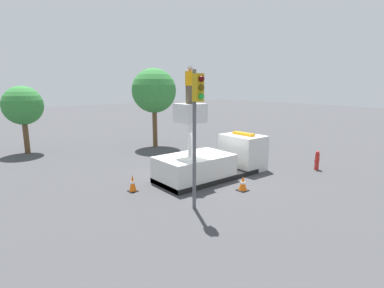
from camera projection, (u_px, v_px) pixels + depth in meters
ground_plane at (207, 177)px, 15.70m from camera, size 120.00×120.00×0.00m
bucket_truck at (214, 160)px, 15.80m from camera, size 6.34×2.39×3.90m
worker at (190, 85)px, 14.07m from camera, size 0.40×0.26×1.75m
traffic_light_pole at (197, 113)px, 10.99m from camera, size 0.34×0.57×5.33m
fire_hydrant at (317, 161)px, 17.02m from camera, size 0.48×0.24×1.10m
traffic_cone_rear at (133, 183)px, 13.58m from camera, size 0.40×0.40×0.80m
traffic_cone_curbside at (243, 184)px, 13.71m from camera, size 0.47×0.47×0.69m
tree_left_bg at (23, 106)px, 20.62m from camera, size 2.68×2.68×4.72m
tree_right_bg at (154, 91)px, 22.65m from camera, size 3.35×3.35×6.02m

